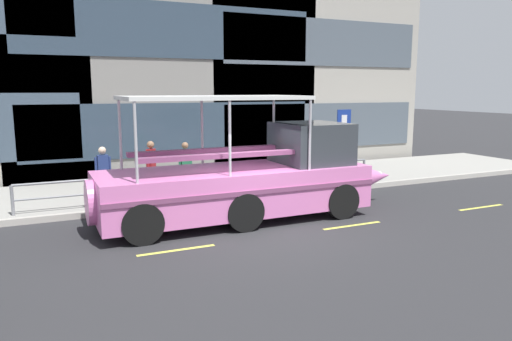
{
  "coord_description": "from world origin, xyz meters",
  "views": [
    {
      "loc": [
        -5.14,
        -10.96,
        3.59
      ],
      "look_at": [
        0.54,
        1.39,
        1.3
      ],
      "focal_mm": 33.92,
      "sensor_mm": 36.0,
      "label": 1
    }
  ],
  "objects_px": {
    "duck_tour_boat": "(253,179)",
    "parking_sign": "(343,132)",
    "pedestrian_near_bow": "(285,156)",
    "pedestrian_mid_right": "(151,162)",
    "pedestrian_mid_left": "(185,161)",
    "pedestrian_near_stern": "(103,168)"
  },
  "relations": [
    {
      "from": "pedestrian_mid_right",
      "to": "pedestrian_near_stern",
      "type": "relative_size",
      "value": 1.03
    },
    {
      "from": "pedestrian_near_bow",
      "to": "pedestrian_mid_right",
      "type": "height_order",
      "value": "pedestrian_mid_right"
    },
    {
      "from": "parking_sign",
      "to": "pedestrian_mid_right",
      "type": "xyz_separation_m",
      "value": [
        -7.17,
        0.55,
        -0.76
      ]
    },
    {
      "from": "parking_sign",
      "to": "pedestrian_mid_left",
      "type": "bearing_deg",
      "value": 174.8
    },
    {
      "from": "parking_sign",
      "to": "pedestrian_mid_right",
      "type": "bearing_deg",
      "value": 175.59
    },
    {
      "from": "duck_tour_boat",
      "to": "pedestrian_near_stern",
      "type": "xyz_separation_m",
      "value": [
        -3.64,
        3.12,
        0.09
      ]
    },
    {
      "from": "parking_sign",
      "to": "pedestrian_near_bow",
      "type": "xyz_separation_m",
      "value": [
        -2.06,
        0.79,
        -0.87
      ]
    },
    {
      "from": "parking_sign",
      "to": "pedestrian_near_stern",
      "type": "bearing_deg",
      "value": 179.62
    },
    {
      "from": "pedestrian_near_bow",
      "to": "pedestrian_mid_left",
      "type": "height_order",
      "value": "pedestrian_mid_left"
    },
    {
      "from": "pedestrian_near_bow",
      "to": "pedestrian_near_stern",
      "type": "height_order",
      "value": "pedestrian_near_stern"
    },
    {
      "from": "duck_tour_boat",
      "to": "pedestrian_mid_left",
      "type": "xyz_separation_m",
      "value": [
        -0.89,
        3.61,
        0.07
      ]
    },
    {
      "from": "duck_tour_boat",
      "to": "pedestrian_mid_left",
      "type": "height_order",
      "value": "duck_tour_boat"
    },
    {
      "from": "pedestrian_mid_left",
      "to": "pedestrian_mid_right",
      "type": "distance_m",
      "value": 1.16
    },
    {
      "from": "pedestrian_mid_right",
      "to": "pedestrian_mid_left",
      "type": "bearing_deg",
      "value": -0.31
    },
    {
      "from": "parking_sign",
      "to": "pedestrian_mid_left",
      "type": "xyz_separation_m",
      "value": [
        -6.01,
        0.55,
        -0.81
      ]
    },
    {
      "from": "pedestrian_mid_left",
      "to": "pedestrian_mid_right",
      "type": "xyz_separation_m",
      "value": [
        -1.16,
        0.01,
        0.05
      ]
    },
    {
      "from": "duck_tour_boat",
      "to": "pedestrian_mid_right",
      "type": "relative_size",
      "value": 5.32
    },
    {
      "from": "pedestrian_near_stern",
      "to": "pedestrian_near_bow",
      "type": "bearing_deg",
      "value": 6.24
    },
    {
      "from": "parking_sign",
      "to": "pedestrian_near_bow",
      "type": "bearing_deg",
      "value": 158.95
    },
    {
      "from": "pedestrian_mid_left",
      "to": "pedestrian_mid_right",
      "type": "relative_size",
      "value": 0.95
    },
    {
      "from": "duck_tour_boat",
      "to": "parking_sign",
      "type": "bearing_deg",
      "value": 30.9
    },
    {
      "from": "parking_sign",
      "to": "duck_tour_boat",
      "type": "distance_m",
      "value": 6.03
    }
  ]
}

